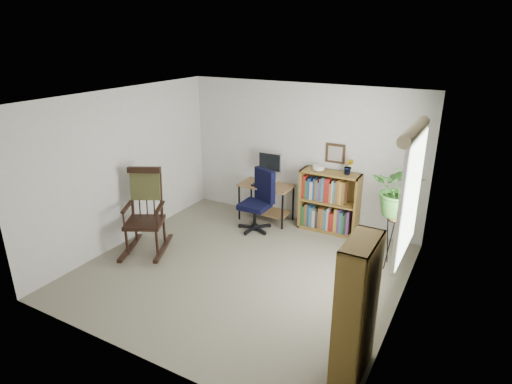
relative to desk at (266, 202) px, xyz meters
The scene contains 18 objects.
floor 1.81m from the desk, 73.06° to the right, with size 4.20×4.00×0.00m, color gray.
ceiling 2.73m from the desk, 73.06° to the right, with size 4.20×4.00×0.00m, color silver.
wall_back 1.05m from the desk, 30.09° to the left, with size 4.20×0.00×2.40m, color silver.
wall_front 3.84m from the desk, 82.03° to the right, with size 4.20×0.00×2.40m, color silver.
wall_left 2.48m from the desk, 132.95° to the right, with size 0.00×4.00×2.40m, color silver.
wall_right 3.24m from the desk, 33.00° to the right, with size 0.00×4.00×2.40m, color silver.
window 3.12m from the desk, 28.51° to the right, with size 0.12×1.20×1.50m, color white, non-canonical shape.
desk is the anchor object (origin of this frame).
monitor 0.63m from the desk, 90.00° to the left, with size 0.46×0.16×0.56m, color silver, non-canonical shape.
keyboard 0.37m from the desk, 90.00° to the right, with size 0.40×0.15×0.03m, color black.
office_chair 0.50m from the desk, 86.43° to the right, with size 0.58×0.58×1.06m, color black, non-canonical shape.
rocking_chair 2.21m from the desk, 119.11° to the right, with size 0.67×1.12×1.30m, color black, non-canonical shape.
low_bookshelf 1.14m from the desk, ahead, with size 0.98×0.33×1.04m, color olive, non-canonical shape.
tall_bookshelf 3.75m from the desk, 49.13° to the right, with size 0.27×0.63×1.44m, color olive, non-canonical shape.
plant_stand 2.39m from the desk, 14.27° to the right, with size 0.24×0.24×0.87m, color black, non-canonical shape.
spider_plant 2.68m from the desk, 14.27° to the right, with size 1.69×1.88×1.46m, color #316824.
potted_plant_small 1.59m from the desk, ahead, with size 0.13×0.24×0.11m, color #316824.
framed_picture 1.51m from the desk, 13.58° to the left, with size 0.32×0.04×0.32m, color black, non-canonical shape.
Camera 1 is at (2.73, -4.52, 3.17)m, focal length 30.00 mm.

